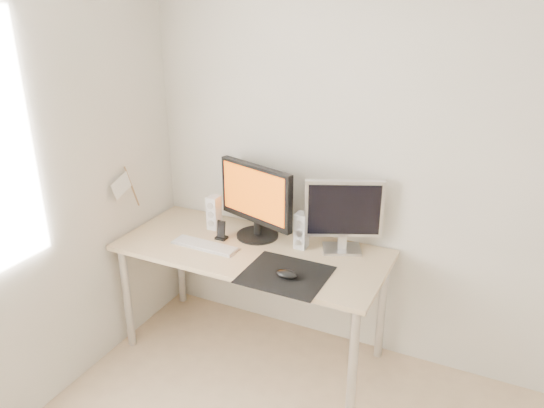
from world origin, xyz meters
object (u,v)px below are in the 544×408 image
(speaker_left, at_px, (214,212))
(speaker_right, at_px, (301,231))
(second_monitor, at_px, (344,213))
(mouse, at_px, (287,274))
(desk, at_px, (252,260))
(phone_dock, at_px, (221,233))
(main_monitor, at_px, (256,199))
(keyboard, at_px, (205,245))

(speaker_left, xyz_separation_m, speaker_right, (0.61, -0.01, 0.00))
(second_monitor, height_order, speaker_right, second_monitor)
(mouse, distance_m, desk, 0.42)
(phone_dock, bearing_deg, main_monitor, 33.10)
(keyboard, bearing_deg, speaker_left, 108.80)
(speaker_left, relative_size, phone_dock, 1.83)
(phone_dock, bearing_deg, speaker_right, 12.29)
(keyboard, xyz_separation_m, phone_dock, (0.03, 0.13, 0.03))
(main_monitor, relative_size, speaker_left, 2.45)
(speaker_right, xyz_separation_m, keyboard, (-0.52, -0.24, -0.10))
(speaker_left, height_order, speaker_right, same)
(desk, bearing_deg, main_monitor, 106.27)
(desk, height_order, second_monitor, second_monitor)
(desk, bearing_deg, mouse, -34.74)
(keyboard, bearing_deg, second_monitor, 22.36)
(speaker_left, xyz_separation_m, keyboard, (0.08, -0.25, -0.10))
(desk, xyz_separation_m, speaker_left, (-0.35, 0.15, 0.19))
(mouse, xyz_separation_m, speaker_right, (-0.07, 0.37, 0.08))
(second_monitor, bearing_deg, speaker_left, -175.92)
(desk, height_order, speaker_right, speaker_right)
(desk, distance_m, phone_dock, 0.25)
(second_monitor, bearing_deg, keyboard, -157.64)
(desk, xyz_separation_m, main_monitor, (-0.04, 0.15, 0.33))
(mouse, height_order, second_monitor, second_monitor)
(desk, height_order, main_monitor, main_monitor)
(main_monitor, distance_m, speaker_left, 0.33)
(second_monitor, relative_size, speaker_left, 1.98)
(main_monitor, xyz_separation_m, phone_dock, (-0.18, -0.12, -0.22))
(speaker_left, bearing_deg, phone_dock, -44.01)
(keyboard, bearing_deg, phone_dock, 75.37)
(main_monitor, xyz_separation_m, speaker_left, (-0.30, -0.00, -0.14))
(mouse, distance_m, speaker_right, 0.38)
(mouse, xyz_separation_m, second_monitor, (0.16, 0.44, 0.22))
(desk, height_order, keyboard, keyboard)
(main_monitor, bearing_deg, speaker_left, -179.52)
(mouse, height_order, speaker_right, speaker_right)
(mouse, distance_m, keyboard, 0.61)
(main_monitor, distance_m, keyboard, 0.41)
(mouse, bearing_deg, speaker_right, 100.77)
(mouse, bearing_deg, desk, 145.26)
(second_monitor, relative_size, phone_dock, 3.62)
(main_monitor, height_order, speaker_right, main_monitor)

